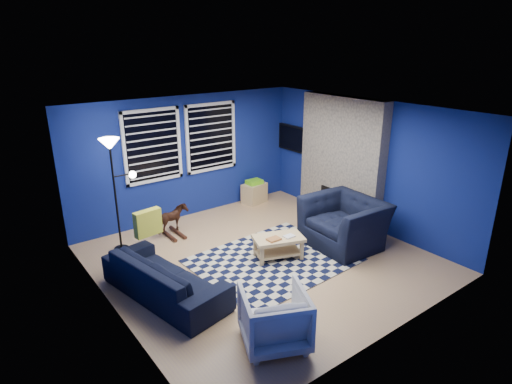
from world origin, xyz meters
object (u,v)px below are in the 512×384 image
armchair_big (344,223)px  cabinet (254,192)px  floor_lamp (113,160)px  armchair_bent (274,318)px  rocking_horse (172,219)px  coffee_table (278,243)px  tv (294,139)px  sofa (165,277)px

armchair_big → cabinet: 2.69m
floor_lamp → armchair_big: bearing=-34.3°
armchair_bent → armchair_big: bearing=-129.5°
rocking_horse → coffee_table: (1.02, -1.89, -0.04)m
rocking_horse → coffee_table: bearing=-165.9°
tv → armchair_big: (-0.93, -2.43, -0.97)m
rocking_horse → floor_lamp: 1.63m
armchair_bent → rocking_horse: 3.54m
armchair_bent → floor_lamp: floor_lamp is taller
rocking_horse → floor_lamp: (-0.97, 0.03, 1.31)m
tv → armchair_bent: 5.32m
armchair_bent → coffee_table: 2.17m
tv → armchair_bent: (-3.63, -3.76, -1.04)m
rocking_horse → armchair_big: bearing=-148.1°
cabinet → coffee_table: bearing=-130.8°
coffee_table → cabinet: size_ratio=1.57×
coffee_table → cabinet: cabinet is taller
armchair_bent → floor_lamp: 3.82m
tv → armchair_big: bearing=-111.0°
floor_lamp → cabinet: bearing=8.0°
armchair_bent → rocking_horse: armchair_bent is taller
armchair_big → armchair_bent: bearing=-61.1°
sofa → floor_lamp: size_ratio=1.04×
floor_lamp → armchair_bent: bearing=-80.9°
armchair_big → floor_lamp: (-3.26, 2.22, 1.21)m
coffee_table → tv: bearing=44.0°
sofa → armchair_bent: armchair_bent is taller
armchair_big → rocking_horse: size_ratio=2.13×
tv → cabinet: size_ratio=1.67×
coffee_table → rocking_horse: bearing=118.5°
armchair_big → rocking_horse: (-2.29, 2.19, -0.10)m
floor_lamp → tv: bearing=2.8°
sofa → cabinet: bearing=-66.7°
armchair_bent → floor_lamp: (-0.57, 3.55, 1.28)m
tv → sofa: size_ratio=0.48×
coffee_table → floor_lamp: floor_lamp is taller
floor_lamp → coffee_table: bearing=-43.9°
coffee_table → floor_lamp: bearing=136.1°
sofa → cabinet: (3.29, 2.26, -0.07)m
tv → sofa: tv is taller
coffee_table → sofa: bearing=176.8°
coffee_table → floor_lamp: (-1.99, 1.92, 1.35)m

